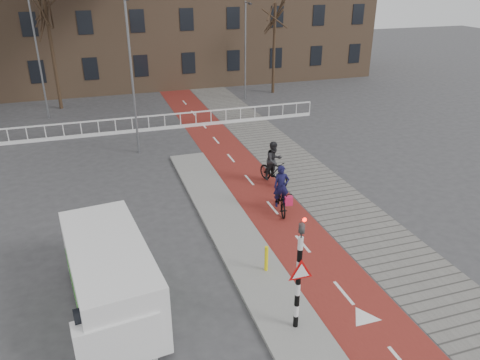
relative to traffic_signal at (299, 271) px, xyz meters
name	(u,v)px	position (x,y,z in m)	size (l,w,h in m)	color
ground	(287,284)	(0.60, 2.02, -1.99)	(120.00, 120.00, 0.00)	#38383A
bike_lane	(237,165)	(2.10, 12.02, -1.98)	(2.50, 60.00, 0.01)	maroon
sidewalk	(287,159)	(4.90, 12.02, -1.98)	(3.00, 60.00, 0.01)	slate
curb_island	(230,226)	(-0.10, 6.02, -1.93)	(1.80, 16.00, 0.12)	gray
traffic_signal	(299,271)	(0.00, 0.00, 0.00)	(0.80, 0.80, 3.68)	black
bollard	(266,258)	(0.17, 2.77, -1.42)	(0.12, 0.12, 0.90)	yellow
cyclist_near	(281,196)	(2.31, 6.66, -1.31)	(1.05, 2.04, 2.01)	black
cyclist_far	(274,166)	(3.05, 9.32, -1.13)	(1.15, 2.01, 2.07)	black
van	(111,276)	(-4.74, 2.48, -0.82)	(2.65, 5.36, 2.22)	silver
railing	(99,131)	(-4.40, 19.02, -1.68)	(28.00, 0.10, 0.99)	silver
tree_mid	(53,56)	(-6.73, 26.25, 1.73)	(0.24, 0.24, 7.43)	black
tree_right	(274,49)	(9.64, 25.93, 1.45)	(0.23, 0.23, 6.88)	black
streetlight_near	(132,79)	(-2.46, 15.40, 2.06)	(0.12, 0.12, 8.10)	slate
streetlight_left	(38,54)	(-7.48, 23.90, 2.27)	(0.12, 0.12, 8.52)	slate
streetlight_right	(245,52)	(6.84, 24.71, 1.59)	(0.12, 0.12, 7.16)	slate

